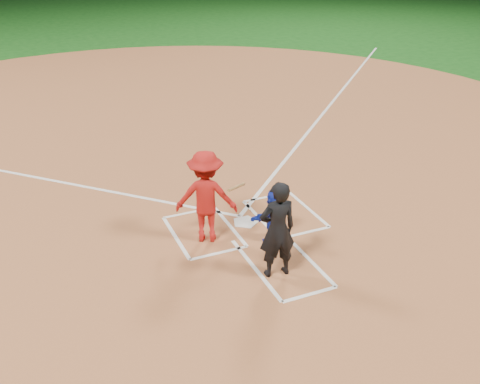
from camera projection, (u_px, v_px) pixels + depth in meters
name	position (u px, v px, depth m)	size (l,w,h in m)	color
ground	(245.00, 223.00, 11.73)	(120.00, 120.00, 0.00)	#124813
home_plate_dirt	(167.00, 135.00, 16.65)	(28.00, 28.00, 0.01)	#985732
home_plate	(245.00, 222.00, 11.72)	(0.60, 0.60, 0.02)	silver
catcher	(273.00, 216.00, 10.84)	(1.04, 0.33, 1.12)	#1529B1
umpire	(277.00, 230.00, 9.58)	(0.69, 0.45, 1.89)	black
chalk_markings	(174.00, 142.00, 16.06)	(28.35, 17.32, 0.01)	white
batter_at_plate	(206.00, 197.00, 10.69)	(1.64, 1.18, 1.94)	#B21613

